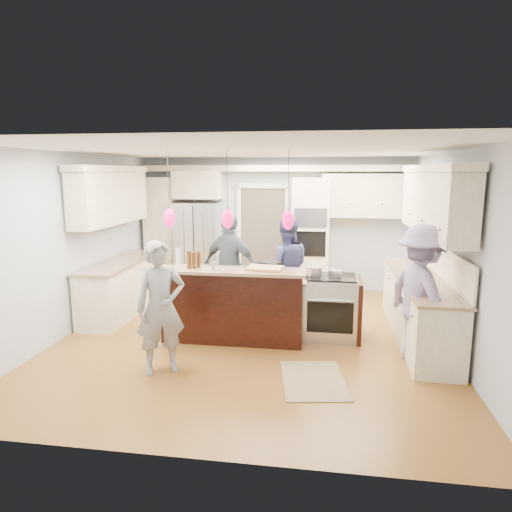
{
  "coord_description": "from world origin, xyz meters",
  "views": [
    {
      "loc": [
        1.02,
        -6.39,
        2.41
      ],
      "look_at": [
        0.0,
        0.35,
        1.15
      ],
      "focal_mm": 32.0,
      "sensor_mm": 36.0,
      "label": 1
    }
  ],
  "objects_px": {
    "refrigerator": "(199,246)",
    "person_far_left": "(286,268)",
    "person_bar_end": "(161,308)",
    "kitchen_island": "(237,303)",
    "island_range": "(332,307)"
  },
  "relations": [
    {
      "from": "refrigerator",
      "to": "person_far_left",
      "type": "distance_m",
      "value": 2.52
    },
    {
      "from": "person_bar_end",
      "to": "person_far_left",
      "type": "bearing_deg",
      "value": 32.03
    },
    {
      "from": "kitchen_island",
      "to": "person_bar_end",
      "type": "relative_size",
      "value": 1.3
    },
    {
      "from": "island_range",
      "to": "person_bar_end",
      "type": "xyz_separation_m",
      "value": [
        -2.06,
        -1.51,
        0.35
      ]
    },
    {
      "from": "kitchen_island",
      "to": "person_bar_end",
      "type": "bearing_deg",
      "value": -114.53
    },
    {
      "from": "island_range",
      "to": "kitchen_island",
      "type": "bearing_deg",
      "value": -176.91
    },
    {
      "from": "person_bar_end",
      "to": "kitchen_island",
      "type": "bearing_deg",
      "value": 35.85
    },
    {
      "from": "refrigerator",
      "to": "kitchen_island",
      "type": "relative_size",
      "value": 0.86
    },
    {
      "from": "island_range",
      "to": "person_far_left",
      "type": "relative_size",
      "value": 0.55
    },
    {
      "from": "island_range",
      "to": "person_bar_end",
      "type": "height_order",
      "value": "person_bar_end"
    },
    {
      "from": "island_range",
      "to": "person_far_left",
      "type": "distance_m",
      "value": 1.24
    },
    {
      "from": "refrigerator",
      "to": "kitchen_island",
      "type": "bearing_deg",
      "value": -63.11
    },
    {
      "from": "island_range",
      "to": "person_bar_end",
      "type": "distance_m",
      "value": 2.58
    },
    {
      "from": "refrigerator",
      "to": "island_range",
      "type": "bearing_deg",
      "value": -42.59
    },
    {
      "from": "person_bar_end",
      "to": "refrigerator",
      "type": "bearing_deg",
      "value": 69.61
    }
  ]
}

